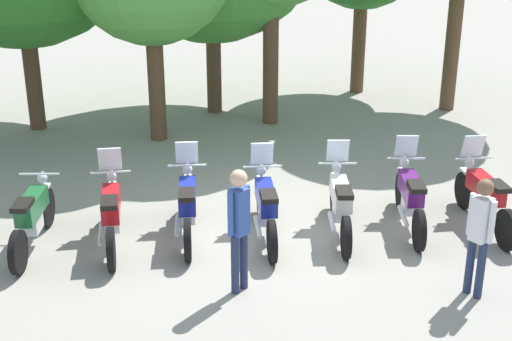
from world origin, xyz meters
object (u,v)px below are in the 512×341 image
object	(u,v)px
motorcycle_3	(266,206)
motorcycle_6	(485,197)
motorcycle_2	(188,205)
motorcycle_5	(410,197)
motorcycle_0	(32,217)
person_1	(480,229)
motorcycle_4	(340,203)
person_0	(239,221)
motorcycle_1	(112,213)

from	to	relation	value
motorcycle_3	motorcycle_6	bearing A→B (deg)	-89.34
motorcycle_2	motorcycle_5	distance (m)	3.55
motorcycle_0	person_1	distance (m)	6.45
motorcycle_4	motorcycle_2	bearing A→B (deg)	91.94
motorcycle_3	person_0	world-z (taller)	person_0
motorcycle_0	motorcycle_1	bearing A→B (deg)	-86.13
motorcycle_6	person_0	size ratio (longest dim) A/B	1.25
motorcycle_3	person_1	distance (m)	3.29
motorcycle_2	motorcycle_4	world-z (taller)	same
motorcycle_4	person_1	bearing A→B (deg)	-140.26
motorcycle_3	motorcycle_4	bearing A→B (deg)	-88.61
motorcycle_3	motorcycle_6	xyz separation A→B (m)	(3.49, -0.53, 0.00)
motorcycle_2	motorcycle_4	bearing A→B (deg)	-92.41
motorcycle_0	motorcycle_1	xyz separation A→B (m)	(1.16, -0.21, 0.01)
motorcycle_6	person_1	xyz separation A→B (m)	(-1.28, -1.87, 0.46)
person_0	motorcycle_4	bearing A→B (deg)	90.31
motorcycle_1	motorcycle_4	world-z (taller)	same
motorcycle_5	motorcycle_6	xyz separation A→B (m)	(1.16, -0.30, 0.00)
motorcycle_3	motorcycle_5	world-z (taller)	same
motorcycle_4	person_0	bearing A→B (deg)	138.71
motorcycle_1	motorcycle_6	distance (m)	5.89
motorcycle_0	motorcycle_1	distance (m)	1.18
motorcycle_5	person_0	size ratio (longest dim) A/B	1.22
motorcycle_6	motorcycle_1	bearing A→B (deg)	88.31
motorcycle_4	person_1	size ratio (longest dim) A/B	1.28
motorcycle_0	motorcycle_5	distance (m)	5.88
motorcycle_0	motorcycle_6	xyz separation A→B (m)	(6.98, -1.11, 0.01)
motorcycle_4	person_0	world-z (taller)	person_0
motorcycle_1	motorcycle_2	world-z (taller)	same
motorcycle_3	motorcycle_6	world-z (taller)	same
motorcycle_2	person_0	distance (m)	1.95
motorcycle_2	motorcycle_6	world-z (taller)	same
motorcycle_1	motorcycle_6	world-z (taller)	same
person_0	motorcycle_5	bearing A→B (deg)	78.11
motorcycle_0	motorcycle_4	size ratio (longest dim) A/B	1.00
person_1	person_0	bearing A→B (deg)	140.68
motorcycle_2	motorcycle_6	xyz separation A→B (m)	(4.65, -0.90, 0.00)
person_0	person_1	world-z (taller)	person_0
motorcycle_1	motorcycle_3	xyz separation A→B (m)	(2.33, -0.37, 0.00)
motorcycle_1	motorcycle_4	bearing A→B (deg)	-92.77
person_1	motorcycle_0	bearing A→B (deg)	130.28
motorcycle_2	person_1	world-z (taller)	person_1
motorcycle_0	motorcycle_4	xyz separation A→B (m)	(4.66, -0.74, 0.01)
person_0	motorcycle_1	bearing A→B (deg)	-173.61
motorcycle_6	motorcycle_2	bearing A→B (deg)	86.17
motorcycle_0	person_1	xyz separation A→B (m)	(5.70, -2.97, 0.47)
motorcycle_3	motorcycle_5	bearing A→B (deg)	-86.34
motorcycle_2	person_1	size ratio (longest dim) A/B	1.30
motorcycle_4	motorcycle_5	world-z (taller)	same
motorcycle_5	motorcycle_6	world-z (taller)	same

